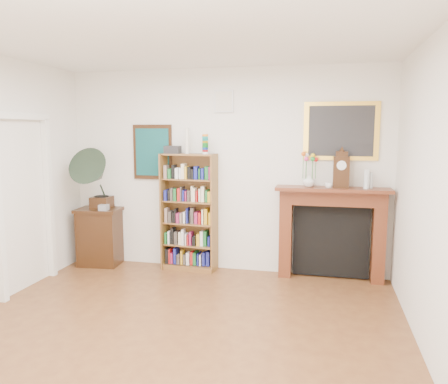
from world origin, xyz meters
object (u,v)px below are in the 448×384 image
Objects in this scene: bookshelf at (189,206)px; bottle_left at (367,179)px; teacup at (329,185)px; gramophone at (95,175)px; mantel_clock at (341,170)px; side_cabinet at (100,237)px; bottle_right at (370,180)px; cd_stack at (104,207)px; flower_vase at (309,180)px; fireplace at (331,225)px.

bookshelf reaches higher than bottle_left.
teacup is at bearing -174.36° from bottle_left.
bookshelf is at bearing 5.10° from gramophone.
mantel_clock is 0.33m from bottle_left.
side_cabinet is 4.18× the size of bottle_right.
cd_stack is at bearing -176.44° from bottle_right.
bookshelf is 1.40m from gramophone.
gramophone is 3.21m from teacup.
side_cabinet is at bearing -178.18° from bottle_right.
cd_stack is (0.12, -0.02, -0.46)m from gramophone.
bottle_right is (3.72, 0.21, -0.00)m from gramophone.
flower_vase is at bearing 3.92° from cd_stack.
cd_stack is at bearing -177.47° from bottle_left.
flower_vase is 0.27m from teacup.
gramophone is 3.36m from mantel_clock.
teacup is (0.25, -0.08, -0.05)m from flower_vase.
bookshelf is 2.14× the size of gramophone.
bookshelf is 2.39m from bottle_left.
cd_stack is at bearing -177.95° from mantel_clock.
mantel_clock reaches higher than flower_vase.
fireplace is 0.55m from teacup.
mantel_clock reaches higher than bottle_left.
bookshelf reaches higher than side_cabinet.
fireplace is at bearing 177.84° from bottle_right.
mantel_clock is at bearing 23.00° from teacup.
side_cabinet is 9.68× the size of teacup.
bottle_left is (0.46, 0.05, 0.09)m from teacup.
gramophone is 3.73m from bottle_right.
teacup is at bearing -167.60° from bottle_right.
bottle_left is (2.35, -0.04, 0.44)m from bookshelf.
cd_stack is 3.59m from bottle_left.
teacup is 0.53m from bottle_right.
mantel_clock is at bearing 3.09° from cd_stack.
gramophone is (-3.26, -0.23, 0.61)m from fireplace.
gramophone reaches higher than bottle_left.
flower_vase is 1.93× the size of teacup.
bottle_right is at bearing 52.25° from bottle_left.
gramophone is at bearing -178.32° from mantel_clock.
side_cabinet is 0.95× the size of gramophone.
gramophone is at bearing 172.55° from cd_stack.
flower_vase reaches higher than side_cabinet.
cd_stack reaches higher than side_cabinet.
gramophone is at bearing -176.50° from fireplace.
teacup is (3.09, 0.11, 0.39)m from cd_stack.
fireplace is (3.29, 0.14, 0.31)m from side_cabinet.
bookshelf is at bearing 177.52° from teacup.
bookshelf is 1.92m from teacup.
side_cabinet is 0.57× the size of fireplace.
cd_stack is 0.72× the size of flower_vase.
side_cabinet is at bearing -178.09° from fireplace.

